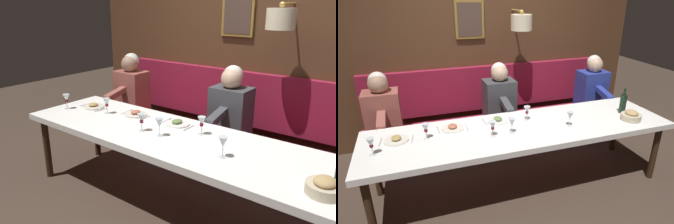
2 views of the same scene
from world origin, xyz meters
The scene contains 18 objects.
ground_plane centered at (0.00, 0.00, 0.00)m, with size 12.00×12.00×0.00m, color #423328.
dining_table centered at (0.00, 0.00, 0.68)m, with size 0.90×3.25×0.74m.
banquette_bench centered at (0.89, 0.00, 0.23)m, with size 0.52×3.45×0.45m, color maroon.
back_wall_panel centered at (1.46, 0.00, 1.36)m, with size 0.59×4.65×2.90m.
diner_nearest centered at (0.88, -1.46, 0.82)m, with size 0.60×0.40×0.79m.
diner_near centered at (0.88, -0.03, 0.82)m, with size 0.60×0.40×0.79m.
diner_middle centered at (0.88, 1.41, 0.82)m, with size 0.60×0.40×0.79m.
place_setting_0 centered at (0.11, 1.26, 0.75)m, with size 0.24×0.32×0.05m.
place_setting_1 centered at (0.20, 0.70, 0.75)m, with size 0.24×0.31×0.05m.
place_setting_2 centered at (0.23, 0.20, 0.75)m, with size 0.24×0.31×0.05m.
wine_glass_0 centered at (0.06, 0.98, 0.86)m, with size 0.07×0.07×0.16m.
wine_glass_1 centered at (-0.10, 0.35, 0.86)m, with size 0.07×0.07×0.16m.
wine_glass_2 centered at (-0.13, -0.49, 0.86)m, with size 0.07×0.07×0.16m.
wine_glass_3 centered at (-0.09, 1.45, 0.86)m, with size 0.07×0.07×0.16m.
wine_glass_4 centered at (-0.09, 0.15, 0.86)m, with size 0.07×0.07×0.16m.
wine_glass_5 centered at (0.16, -0.12, 0.86)m, with size 0.07×0.07×0.16m.
wine_bottle centered at (0.00, -1.27, 0.86)m, with size 0.08×0.08×0.30m.
bread_bowl centered at (-0.21, -1.22, 0.79)m, with size 0.22×0.22×0.12m.
Camera 2 is at (-2.57, 1.06, 2.07)m, focal length 31.06 mm.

